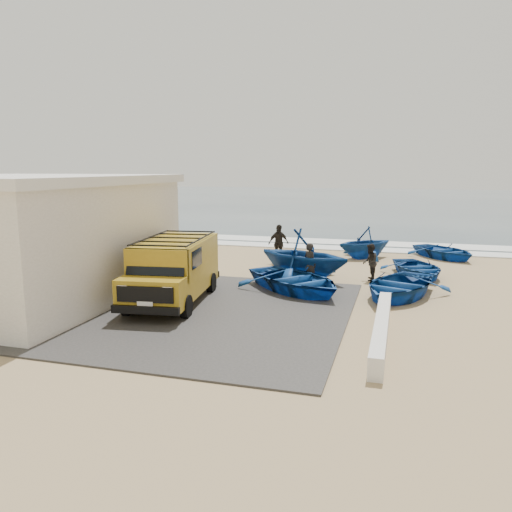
# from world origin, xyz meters

# --- Properties ---
(ground) EXTENTS (160.00, 160.00, 0.00)m
(ground) POSITION_xyz_m (0.00, 0.00, 0.00)
(ground) COLOR tan
(slab) EXTENTS (12.00, 10.00, 0.05)m
(slab) POSITION_xyz_m (-2.00, -2.00, 0.03)
(slab) COLOR #3C3937
(slab) RESTS_ON ground
(ocean) EXTENTS (180.00, 88.00, 0.01)m
(ocean) POSITION_xyz_m (0.00, 56.00, 0.00)
(ocean) COLOR #385166
(ocean) RESTS_ON ground
(surf_line) EXTENTS (180.00, 1.60, 0.06)m
(surf_line) POSITION_xyz_m (0.00, 12.00, 0.03)
(surf_line) COLOR white
(surf_line) RESTS_ON ground
(surf_wash) EXTENTS (180.00, 2.20, 0.04)m
(surf_wash) POSITION_xyz_m (0.00, 14.50, 0.02)
(surf_wash) COLOR white
(surf_wash) RESTS_ON ground
(building) EXTENTS (8.40, 9.40, 4.30)m
(building) POSITION_xyz_m (-7.50, -2.00, 2.16)
(building) COLOR white
(building) RESTS_ON ground
(parapet) EXTENTS (0.35, 6.00, 0.55)m
(parapet) POSITION_xyz_m (5.00, -3.00, 0.28)
(parapet) COLOR silver
(parapet) RESTS_ON ground
(van) EXTENTS (2.71, 5.42, 2.23)m
(van) POSITION_xyz_m (-1.99, -1.18, 1.20)
(van) COLOR #AF891A
(van) RESTS_ON ground
(boat_near_left) EXTENTS (5.49, 5.34, 0.93)m
(boat_near_left) POSITION_xyz_m (1.71, 1.31, 0.46)
(boat_near_left) COLOR #12438E
(boat_near_left) RESTS_ON ground
(boat_near_right) EXTENTS (4.21, 4.94, 0.87)m
(boat_near_right) POSITION_xyz_m (5.38, 1.65, 0.43)
(boat_near_right) COLOR #12438E
(boat_near_right) RESTS_ON ground
(boat_mid_left) EXTENTS (4.99, 4.68, 2.12)m
(boat_mid_left) POSITION_xyz_m (1.58, 3.46, 1.06)
(boat_mid_left) COLOR #12438E
(boat_mid_left) RESTS_ON ground
(boat_mid_right) EXTENTS (3.60, 4.16, 0.72)m
(boat_mid_right) POSITION_xyz_m (6.13, 5.49, 0.36)
(boat_mid_right) COLOR #12438E
(boat_mid_right) RESTS_ON ground
(boat_far_left) EXTENTS (4.09, 4.05, 1.63)m
(boat_far_left) POSITION_xyz_m (3.64, 9.33, 0.81)
(boat_far_left) COLOR #12438E
(boat_far_left) RESTS_ON ground
(boat_far_right) EXTENTS (4.35, 4.50, 0.76)m
(boat_far_right) POSITION_xyz_m (7.54, 10.40, 0.38)
(boat_far_right) COLOR #12438E
(boat_far_right) RESTS_ON ground
(fisherman_front) EXTENTS (0.72, 0.68, 1.65)m
(fisherman_front) POSITION_xyz_m (1.99, 2.75, 0.83)
(fisherman_front) COLOR black
(fisherman_front) RESTS_ON ground
(fisherman_middle) EXTENTS (0.59, 0.75, 1.52)m
(fisherman_middle) POSITION_xyz_m (4.23, 4.13, 0.76)
(fisherman_middle) COLOR black
(fisherman_middle) RESTS_ON ground
(fisherman_back) EXTENTS (1.11, 1.06, 1.85)m
(fisherman_back) POSITION_xyz_m (-0.33, 7.03, 0.93)
(fisherman_back) COLOR black
(fisherman_back) RESTS_ON ground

